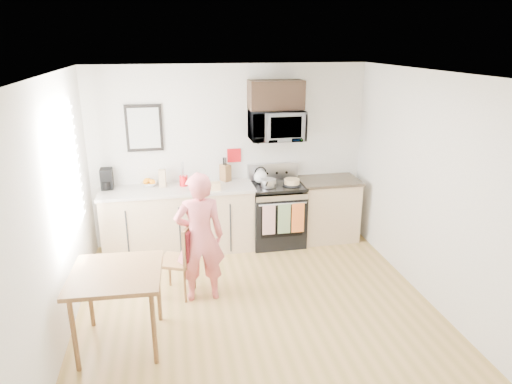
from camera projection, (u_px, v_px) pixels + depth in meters
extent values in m
plane|color=olive|center=(262.00, 322.00, 4.95)|extent=(4.60, 4.60, 0.00)
cube|color=white|center=(231.00, 155.00, 6.68)|extent=(4.00, 0.04, 2.60)
cube|color=white|center=(352.00, 363.00, 2.40)|extent=(4.00, 0.04, 2.60)
cube|color=white|center=(49.00, 225.00, 4.17)|extent=(0.04, 4.60, 2.60)
cube|color=white|center=(444.00, 197.00, 4.90)|extent=(0.04, 4.60, 2.60)
cube|color=silver|center=(263.00, 76.00, 4.12)|extent=(4.00, 4.60, 0.04)
cube|color=white|center=(65.00, 175.00, 4.84)|extent=(0.02, 1.40, 1.50)
cube|color=white|center=(66.00, 175.00, 4.84)|extent=(0.01, 1.30, 1.40)
cube|color=tan|center=(179.00, 221.00, 6.52)|extent=(2.10, 0.60, 0.90)
cube|color=beige|center=(177.00, 189.00, 6.37)|extent=(2.14, 0.64, 0.04)
cube|color=tan|center=(327.00, 210.00, 6.93)|extent=(0.84, 0.60, 0.90)
cube|color=black|center=(329.00, 180.00, 6.78)|extent=(0.88, 0.64, 0.04)
cube|color=black|center=(277.00, 218.00, 6.78)|extent=(0.76, 0.65, 0.77)
cube|color=black|center=(282.00, 222.00, 6.47)|extent=(0.61, 0.02, 0.45)
cube|color=#BCBBC0|center=(282.00, 200.00, 6.36)|extent=(0.74, 0.02, 0.14)
cylinder|color=#BCBBC0|center=(283.00, 204.00, 6.33)|extent=(0.68, 0.02, 0.02)
cube|color=black|center=(277.00, 185.00, 6.62)|extent=(0.76, 0.65, 0.04)
cube|color=#BCBBC0|center=(273.00, 171.00, 6.83)|extent=(0.76, 0.08, 0.24)
cube|color=white|center=(269.00, 220.00, 6.36)|extent=(0.18, 0.02, 0.44)
cube|color=#648055|center=(284.00, 219.00, 6.40)|extent=(0.18, 0.02, 0.44)
cube|color=#C0511C|center=(298.00, 218.00, 6.44)|extent=(0.18, 0.02, 0.44)
imported|color=#BCBBC0|center=(276.00, 125.00, 6.44)|extent=(0.76, 0.51, 0.42)
cube|color=black|center=(276.00, 95.00, 6.35)|extent=(0.76, 0.35, 0.40)
cube|color=black|center=(144.00, 128.00, 6.30)|extent=(0.50, 0.03, 0.65)
cube|color=#B2B7AD|center=(144.00, 128.00, 6.28)|extent=(0.42, 0.01, 0.56)
cube|color=#AC0E14|center=(234.00, 155.00, 6.67)|extent=(0.20, 0.02, 0.20)
imported|color=#BF3446|center=(200.00, 238.00, 5.18)|extent=(0.57, 0.38, 1.55)
cube|color=brown|center=(116.00, 274.00, 4.36)|extent=(0.86, 0.86, 0.04)
cylinder|color=brown|center=(74.00, 335.00, 4.11)|extent=(0.05, 0.05, 0.76)
cylinder|color=brown|center=(154.00, 328.00, 4.21)|extent=(0.05, 0.05, 0.76)
cylinder|color=brown|center=(90.00, 294.00, 4.78)|extent=(0.05, 0.05, 0.76)
cylinder|color=brown|center=(158.00, 289.00, 4.87)|extent=(0.05, 0.05, 0.76)
cube|color=brown|center=(176.00, 261.00, 5.37)|extent=(0.50, 0.50, 0.04)
cube|color=brown|center=(189.00, 244.00, 5.26)|extent=(0.18, 0.36, 0.45)
cube|color=#580F0F|center=(191.00, 244.00, 5.25)|extent=(0.19, 0.34, 0.38)
cylinder|color=brown|center=(159.00, 283.00, 5.32)|extent=(0.03, 0.03, 0.42)
cylinder|color=brown|center=(185.00, 286.00, 5.26)|extent=(0.03, 0.03, 0.42)
cylinder|color=brown|center=(170.00, 270.00, 5.62)|extent=(0.03, 0.03, 0.42)
cylinder|color=brown|center=(194.00, 273.00, 5.56)|extent=(0.03, 0.03, 0.42)
cube|color=brown|center=(225.00, 173.00, 6.66)|extent=(0.17, 0.19, 0.24)
cylinder|color=#AC0E14|center=(184.00, 181.00, 6.45)|extent=(0.12, 0.12, 0.15)
imported|color=white|center=(149.00, 184.00, 6.46)|extent=(0.26, 0.26, 0.06)
cube|color=tan|center=(162.00, 178.00, 6.39)|extent=(0.10, 0.10, 0.25)
cube|color=black|center=(107.00, 179.00, 6.30)|extent=(0.16, 0.20, 0.29)
cylinder|color=black|center=(107.00, 186.00, 6.24)|extent=(0.11, 0.11, 0.11)
cube|color=tan|center=(211.00, 186.00, 6.28)|extent=(0.28, 0.15, 0.10)
cylinder|color=black|center=(292.00, 184.00, 6.56)|extent=(0.27, 0.27, 0.01)
cylinder|color=tan|center=(292.00, 181.00, 6.54)|extent=(0.22, 0.22, 0.07)
sphere|color=white|center=(260.00, 177.00, 6.61)|extent=(0.20, 0.20, 0.20)
cone|color=white|center=(260.00, 170.00, 6.58)|extent=(0.06, 0.06, 0.06)
torus|color=black|center=(260.00, 172.00, 6.59)|extent=(0.18, 0.02, 0.18)
cylinder|color=#BCBBC0|center=(268.00, 183.00, 6.47)|extent=(0.22, 0.22, 0.11)
cylinder|color=black|center=(267.00, 183.00, 6.30)|extent=(0.09, 0.19, 0.02)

